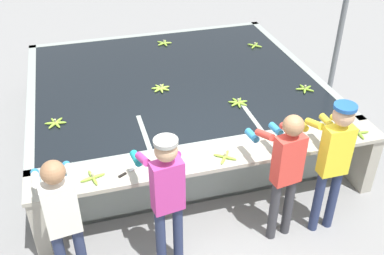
{
  "coord_description": "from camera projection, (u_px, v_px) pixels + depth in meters",
  "views": [
    {
      "loc": [
        -1.42,
        -3.72,
        4.07
      ],
      "look_at": [
        0.0,
        1.28,
        0.63
      ],
      "focal_mm": 42.0,
      "sensor_mm": 36.0,
      "label": 1
    }
  ],
  "objects": [
    {
      "name": "ground_plane",
      "position": [
        220.0,
        225.0,
        5.56
      ],
      "size": [
        80.0,
        80.0,
        0.0
      ],
      "primitive_type": "plane",
      "color": "gray",
      "rests_on": "ground"
    },
    {
      "name": "wash_tank",
      "position": [
        174.0,
        103.0,
        7.18
      ],
      "size": [
        4.34,
        3.77,
        0.9
      ],
      "color": "gray",
      "rests_on": "ground"
    },
    {
      "name": "work_ledge",
      "position": [
        216.0,
        174.0,
        5.39
      ],
      "size": [
        4.34,
        0.45,
        0.9
      ],
      "color": "#A8A393",
      "rests_on": "ground"
    },
    {
      "name": "worker_0",
      "position": [
        62.0,
        215.0,
        4.3
      ],
      "size": [
        0.46,
        0.73,
        1.66
      ],
      "color": "navy",
      "rests_on": "ground"
    },
    {
      "name": "worker_1",
      "position": [
        167.0,
        192.0,
        4.53
      ],
      "size": [
        0.47,
        0.74,
        1.69
      ],
      "color": "navy",
      "rests_on": "ground"
    },
    {
      "name": "worker_2",
      "position": [
        285.0,
        166.0,
        4.9
      ],
      "size": [
        0.47,
        0.74,
        1.68
      ],
      "color": "#38383D",
      "rests_on": "ground"
    },
    {
      "name": "worker_3",
      "position": [
        333.0,
        156.0,
        4.97
      ],
      "size": [
        0.4,
        0.72,
        1.74
      ],
      "color": "navy",
      "rests_on": "ground"
    },
    {
      "name": "banana_bunch_floating_0",
      "position": [
        255.0,
        46.0,
        7.91
      ],
      "size": [
        0.23,
        0.23,
        0.08
      ],
      "color": "#8CB738",
      "rests_on": "wash_tank"
    },
    {
      "name": "banana_bunch_floating_1",
      "position": [
        161.0,
        88.0,
        6.6
      ],
      "size": [
        0.28,
        0.28,
        0.08
      ],
      "color": "#9EC642",
      "rests_on": "wash_tank"
    },
    {
      "name": "banana_bunch_floating_2",
      "position": [
        164.0,
        43.0,
        8.0
      ],
      "size": [
        0.27,
        0.27,
        0.08
      ],
      "color": "#93BC3D",
      "rests_on": "wash_tank"
    },
    {
      "name": "banana_bunch_floating_3",
      "position": [
        56.0,
        123.0,
        5.81
      ],
      "size": [
        0.28,
        0.27,
        0.08
      ],
      "color": "#8CB738",
      "rests_on": "wash_tank"
    },
    {
      "name": "banana_bunch_floating_4",
      "position": [
        238.0,
        102.0,
        6.25
      ],
      "size": [
        0.28,
        0.28,
        0.08
      ],
      "color": "#7FAD33",
      "rests_on": "wash_tank"
    },
    {
      "name": "banana_bunch_floating_5",
      "position": [
        305.0,
        89.0,
        6.58
      ],
      "size": [
        0.28,
        0.27,
        0.08
      ],
      "color": "#7FAD33",
      "rests_on": "wash_tank"
    },
    {
      "name": "banana_bunch_ledge_0",
      "position": [
        225.0,
        157.0,
        5.2
      ],
      "size": [
        0.25,
        0.25,
        0.08
      ],
      "color": "#8CB738",
      "rests_on": "work_ledge"
    },
    {
      "name": "banana_bunch_ledge_1",
      "position": [
        359.0,
        133.0,
        5.62
      ],
      "size": [
        0.28,
        0.28,
        0.08
      ],
      "color": "#7FAD33",
      "rests_on": "work_ledge"
    },
    {
      "name": "banana_bunch_ledge_2",
      "position": [
        93.0,
        178.0,
        4.89
      ],
      "size": [
        0.28,
        0.28,
        0.08
      ],
      "color": "#8CB738",
      "rests_on": "work_ledge"
    },
    {
      "name": "knife_0",
      "position": [
        127.0,
        172.0,
        4.99
      ],
      "size": [
        0.32,
        0.2,
        0.02
      ],
      "color": "silver",
      "rests_on": "work_ledge"
    },
    {
      "name": "knife_1",
      "position": [
        291.0,
        141.0,
        5.49
      ],
      "size": [
        0.21,
        0.31,
        0.02
      ],
      "color": "silver",
      "rests_on": "work_ledge"
    },
    {
      "name": "support_post_right",
      "position": [
        343.0,
        17.0,
        7.15
      ],
      "size": [
        0.09,
        0.09,
        3.2
      ],
      "color": "slate",
      "rests_on": "ground"
    }
  ]
}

